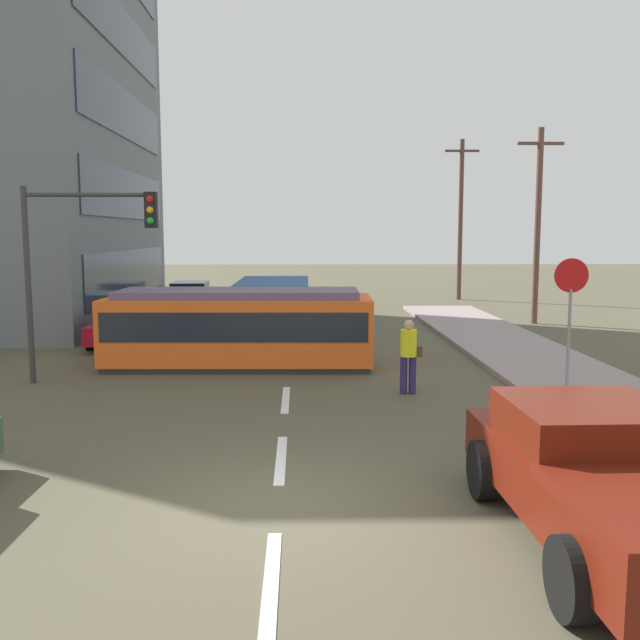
{
  "coord_description": "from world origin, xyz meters",
  "views": [
    {
      "loc": [
        0.3,
        -8.83,
        3.59
      ],
      "look_at": [
        0.83,
        9.02,
        1.35
      ],
      "focal_mm": 39.45,
      "sensor_mm": 36.0,
      "label": 1
    }
  ],
  "objects_px": {
    "streetcar_tram": "(239,327)",
    "traffic_light_mast": "(82,245)",
    "parked_sedan_far": "(151,307)",
    "parked_sedan_furthest": "(191,293)",
    "pedestrian_crossing": "(409,352)",
    "city_bus": "(274,303)",
    "utility_pole_mid": "(538,222)",
    "pickup_truck_parked": "(606,478)",
    "utility_pole_far": "(460,217)",
    "parked_sedan_mid": "(131,324)",
    "stop_sign": "(571,296)"
  },
  "relations": [
    {
      "from": "pickup_truck_parked",
      "to": "parked_sedan_furthest",
      "type": "relative_size",
      "value": 1.19
    },
    {
      "from": "parked_sedan_mid",
      "to": "parked_sedan_far",
      "type": "height_order",
      "value": "same"
    },
    {
      "from": "parked_sedan_mid",
      "to": "utility_pole_far",
      "type": "height_order",
      "value": "utility_pole_far"
    },
    {
      "from": "streetcar_tram",
      "to": "parked_sedan_furthest",
      "type": "bearing_deg",
      "value": 103.31
    },
    {
      "from": "city_bus",
      "to": "pickup_truck_parked",
      "type": "relative_size",
      "value": 1.09
    },
    {
      "from": "utility_pole_far",
      "to": "parked_sedan_far",
      "type": "bearing_deg",
      "value": -147.9
    },
    {
      "from": "streetcar_tram",
      "to": "pickup_truck_parked",
      "type": "xyz_separation_m",
      "value": [
        5.12,
        -11.12,
        -0.27
      ]
    },
    {
      "from": "pedestrian_crossing",
      "to": "pickup_truck_parked",
      "type": "height_order",
      "value": "pedestrian_crossing"
    },
    {
      "from": "parked_sedan_far",
      "to": "traffic_light_mast",
      "type": "distance_m",
      "value": 11.86
    },
    {
      "from": "streetcar_tram",
      "to": "utility_pole_mid",
      "type": "xyz_separation_m",
      "value": [
        10.91,
        8.56,
        2.9
      ]
    },
    {
      "from": "stop_sign",
      "to": "traffic_light_mast",
      "type": "distance_m",
      "value": 11.26
    },
    {
      "from": "city_bus",
      "to": "utility_pole_far",
      "type": "xyz_separation_m",
      "value": [
        9.49,
        12.09,
        3.33
      ]
    },
    {
      "from": "city_bus",
      "to": "parked_sedan_far",
      "type": "bearing_deg",
      "value": 149.48
    },
    {
      "from": "pedestrian_crossing",
      "to": "traffic_light_mast",
      "type": "relative_size",
      "value": 0.36
    },
    {
      "from": "streetcar_tram",
      "to": "utility_pole_mid",
      "type": "bearing_deg",
      "value": 38.12
    },
    {
      "from": "streetcar_tram",
      "to": "pickup_truck_parked",
      "type": "relative_size",
      "value": 1.42
    },
    {
      "from": "utility_pole_mid",
      "to": "utility_pole_far",
      "type": "height_order",
      "value": "utility_pole_far"
    },
    {
      "from": "parked_sedan_far",
      "to": "utility_pole_far",
      "type": "distance_m",
      "value": 17.57
    },
    {
      "from": "utility_pole_mid",
      "to": "parked_sedan_mid",
      "type": "bearing_deg",
      "value": -162.68
    },
    {
      "from": "pedestrian_crossing",
      "to": "utility_pole_far",
      "type": "distance_m",
      "value": 23.14
    },
    {
      "from": "parked_sedan_mid",
      "to": "utility_pole_far",
      "type": "distance_m",
      "value": 20.61
    },
    {
      "from": "city_bus",
      "to": "pedestrian_crossing",
      "type": "distance_m",
      "value": 10.5
    },
    {
      "from": "pedestrian_crossing",
      "to": "stop_sign",
      "type": "relative_size",
      "value": 0.58
    },
    {
      "from": "pedestrian_crossing",
      "to": "utility_pole_mid",
      "type": "distance_m",
      "value": 14.15
    },
    {
      "from": "utility_pole_far",
      "to": "stop_sign",
      "type": "bearing_deg",
      "value": -96.6
    },
    {
      "from": "traffic_light_mast",
      "to": "stop_sign",
      "type": "bearing_deg",
      "value": -7.11
    },
    {
      "from": "streetcar_tram",
      "to": "stop_sign",
      "type": "xyz_separation_m",
      "value": [
        7.63,
        -3.42,
        1.13
      ]
    },
    {
      "from": "pedestrian_crossing",
      "to": "stop_sign",
      "type": "height_order",
      "value": "stop_sign"
    },
    {
      "from": "traffic_light_mast",
      "to": "utility_pole_mid",
      "type": "height_order",
      "value": "utility_pole_mid"
    },
    {
      "from": "pedestrian_crossing",
      "to": "traffic_light_mast",
      "type": "xyz_separation_m",
      "value": [
        -7.53,
        1.4,
        2.36
      ]
    },
    {
      "from": "pedestrian_crossing",
      "to": "streetcar_tram",
      "type": "bearing_deg",
      "value": 139.59
    },
    {
      "from": "pedestrian_crossing",
      "to": "parked_sedan_mid",
      "type": "xyz_separation_m",
      "value": [
        -7.88,
        7.4,
        -0.32
      ]
    },
    {
      "from": "traffic_light_mast",
      "to": "utility_pole_far",
      "type": "relative_size",
      "value": 0.55
    },
    {
      "from": "pickup_truck_parked",
      "to": "utility_pole_mid",
      "type": "relative_size",
      "value": 0.66
    },
    {
      "from": "streetcar_tram",
      "to": "pedestrian_crossing",
      "type": "distance_m",
      "value": 5.31
    },
    {
      "from": "city_bus",
      "to": "pedestrian_crossing",
      "type": "relative_size",
      "value": 3.29
    },
    {
      "from": "city_bus",
      "to": "traffic_light_mast",
      "type": "xyz_separation_m",
      "value": [
        -4.17,
        -8.54,
        2.23
      ]
    },
    {
      "from": "parked_sedan_furthest",
      "to": "pedestrian_crossing",
      "type": "bearing_deg",
      "value": -67.94
    },
    {
      "from": "city_bus",
      "to": "utility_pole_mid",
      "type": "bearing_deg",
      "value": 11.37
    },
    {
      "from": "stop_sign",
      "to": "pickup_truck_parked",
      "type": "bearing_deg",
      "value": -108.08
    },
    {
      "from": "city_bus",
      "to": "stop_sign",
      "type": "distance_m",
      "value": 12.17
    },
    {
      "from": "parked_sedan_mid",
      "to": "utility_pole_mid",
      "type": "distance_m",
      "value": 15.8
    },
    {
      "from": "pickup_truck_parked",
      "to": "parked_sedan_far",
      "type": "distance_m",
      "value": 22.68
    },
    {
      "from": "pedestrian_crossing",
      "to": "parked_sedan_far",
      "type": "bearing_deg",
      "value": 123.03
    },
    {
      "from": "utility_pole_mid",
      "to": "streetcar_tram",
      "type": "bearing_deg",
      "value": -141.88
    },
    {
      "from": "traffic_light_mast",
      "to": "pedestrian_crossing",
      "type": "bearing_deg",
      "value": -10.57
    },
    {
      "from": "streetcar_tram",
      "to": "traffic_light_mast",
      "type": "bearing_deg",
      "value": -149.67
    },
    {
      "from": "parked_sedan_mid",
      "to": "utility_pole_far",
      "type": "bearing_deg",
      "value": 46.24
    },
    {
      "from": "streetcar_tram",
      "to": "city_bus",
      "type": "bearing_deg",
      "value": 83.97
    },
    {
      "from": "utility_pole_far",
      "to": "utility_pole_mid",
      "type": "bearing_deg",
      "value": -85.84
    }
  ]
}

